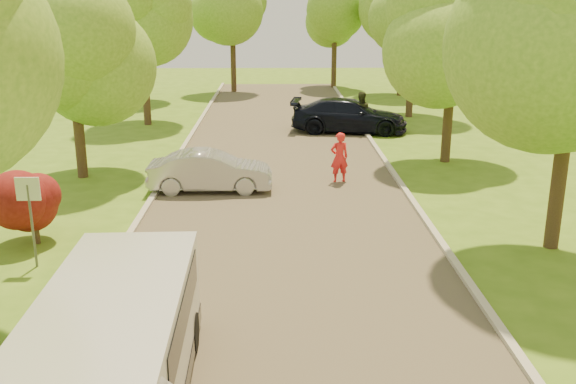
{
  "coord_description": "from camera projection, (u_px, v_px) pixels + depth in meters",
  "views": [
    {
      "loc": [
        -0.17,
        -10.05,
        6.01
      ],
      "look_at": [
        0.14,
        5.65,
        1.3
      ],
      "focal_mm": 40.0,
      "sensor_mm": 36.0,
      "label": 1
    }
  ],
  "objects": [
    {
      "name": "ground",
      "position": [
        286.0,
        354.0,
        11.35
      ],
      "size": [
        100.0,
        100.0,
        0.0
      ],
      "primitive_type": "plane",
      "color": "#47721B",
      "rests_on": "ground"
    },
    {
      "name": "road",
      "position": [
        282.0,
        211.0,
        19.01
      ],
      "size": [
        8.0,
        60.0,
        0.01
      ],
      "primitive_type": "cube",
      "color": "#4C4438",
      "rests_on": "ground"
    },
    {
      "name": "curb_left",
      "position": [
        145.0,
        210.0,
        18.92
      ],
      "size": [
        0.18,
        60.0,
        0.12
      ],
      "primitive_type": "cube",
      "color": "#B2AD9E",
      "rests_on": "ground"
    },
    {
      "name": "curb_right",
      "position": [
        418.0,
        208.0,
        19.07
      ],
      "size": [
        0.18,
        60.0,
        0.12
      ],
      "primitive_type": "cube",
      "color": "#B2AD9E",
      "rests_on": "ground"
    },
    {
      "name": "street_sign",
      "position": [
        29.0,
        203.0,
        14.63
      ],
      "size": [
        0.55,
        0.06,
        2.17
      ],
      "color": "#59595E",
      "rests_on": "ground"
    },
    {
      "name": "red_shrub",
      "position": [
        33.0,
        203.0,
        16.19
      ],
      "size": [
        1.7,
        1.7,
        1.95
      ],
      "color": "#382619",
      "rests_on": "ground"
    },
    {
      "name": "tree_l_midb",
      "position": [
        76.0,
        45.0,
        21.4
      ],
      "size": [
        4.3,
        4.2,
        6.62
      ],
      "color": "#382619",
      "rests_on": "ground"
    },
    {
      "name": "tree_l_far",
      "position": [
        145.0,
        12.0,
        30.73
      ],
      "size": [
        4.92,
        4.8,
        7.79
      ],
      "color": "#382619",
      "rests_on": "ground"
    },
    {
      "name": "tree_r_midb",
      "position": [
        459.0,
        32.0,
        23.49
      ],
      "size": [
        4.51,
        4.4,
        7.01
      ],
      "color": "#382619",
      "rests_on": "ground"
    },
    {
      "name": "tree_r_far",
      "position": [
        419.0,
        4.0,
        32.8
      ],
      "size": [
        5.33,
        5.2,
        8.34
      ],
      "color": "#382619",
      "rests_on": "ground"
    },
    {
      "name": "tree_bg_a",
      "position": [
        131.0,
        12.0,
        38.39
      ],
      "size": [
        5.12,
        5.0,
        7.72
      ],
      "color": "#382619",
      "rests_on": "ground"
    },
    {
      "name": "tree_bg_b",
      "position": [
        407.0,
        8.0,
        40.57
      ],
      "size": [
        5.12,
        5.0,
        7.95
      ],
      "color": "#382619",
      "rests_on": "ground"
    },
    {
      "name": "tree_bg_c",
      "position": [
        235.0,
        16.0,
        42.42
      ],
      "size": [
        4.92,
        4.8,
        7.33
      ],
      "color": "#382619",
      "rests_on": "ground"
    },
    {
      "name": "tree_bg_d",
      "position": [
        338.0,
        11.0,
        44.39
      ],
      "size": [
        5.12,
        5.0,
        7.72
      ],
      "color": "#382619",
      "rests_on": "ground"
    },
    {
      "name": "minivan",
      "position": [
        115.0,
        349.0,
        9.53
      ],
      "size": [
        2.18,
        5.28,
        1.95
      ],
      "rotation": [
        0.0,
        0.0,
        0.03
      ],
      "color": "silver",
      "rests_on": "ground"
    },
    {
      "name": "silver_sedan",
      "position": [
        210.0,
        171.0,
        20.88
      ],
      "size": [
        4.02,
        1.44,
        1.32
      ],
      "primitive_type": "imported",
      "rotation": [
        0.0,
        0.0,
        1.58
      ],
      "color": "#A9A8AD",
      "rests_on": "ground"
    },
    {
      "name": "dark_sedan",
      "position": [
        349.0,
        116.0,
        30.21
      ],
      "size": [
        5.68,
        2.93,
        1.58
      ],
      "primitive_type": "imported",
      "rotation": [
        0.0,
        0.0,
        1.43
      ],
      "color": "black",
      "rests_on": "ground"
    },
    {
      "name": "person_striped",
      "position": [
        339.0,
        157.0,
        21.82
      ],
      "size": [
        0.71,
        0.55,
        1.74
      ],
      "primitive_type": "imported",
      "rotation": [
        0.0,
        0.0,
        3.36
      ],
      "color": "red",
      "rests_on": "ground"
    },
    {
      "name": "person_olive",
      "position": [
        360.0,
        113.0,
        29.88
      ],
      "size": [
        0.99,
        0.8,
        1.95
      ],
      "primitive_type": "imported",
      "rotation": [
        0.0,
        0.0,
        3.08
      ],
      "color": "#2D311D",
      "rests_on": "ground"
    }
  ]
}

